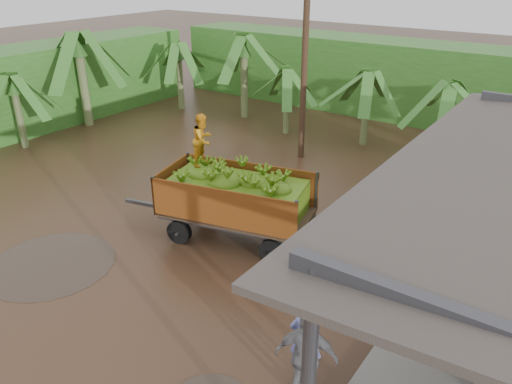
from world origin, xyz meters
TOP-DOWN VIEW (x-y plane):
  - ground at (0.00, 0.00)m, footprint 100.00×100.00m
  - hedge_north at (-2.00, 16.00)m, footprint 22.00×3.00m
  - hedge_west at (-14.00, 4.00)m, footprint 3.00×18.00m
  - banana_trailer at (-0.02, 1.70)m, footprint 5.82×2.91m
  - man_blue at (4.19, -1.72)m, footprint 0.70×0.56m
  - man_grey at (4.45, -2.14)m, footprint 1.19×0.82m
  - utility_pole at (-1.73, 8.22)m, footprint 1.20×0.24m
  - banana_plants at (-5.06, 7.13)m, footprint 24.40×20.08m

SIDE VIEW (x-z plane):
  - ground at x=0.00m, z-range 0.00..0.00m
  - man_blue at x=4.19m, z-range 0.00..1.70m
  - man_grey at x=4.45m, z-range 0.00..1.88m
  - banana_trailer at x=-0.02m, z-range -0.44..2.95m
  - banana_plants at x=-5.06m, z-range -0.39..3.99m
  - hedge_north at x=-2.00m, z-range 0.00..3.60m
  - hedge_west at x=-14.00m, z-range 0.00..3.60m
  - utility_pole at x=-1.73m, z-range 0.06..7.90m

